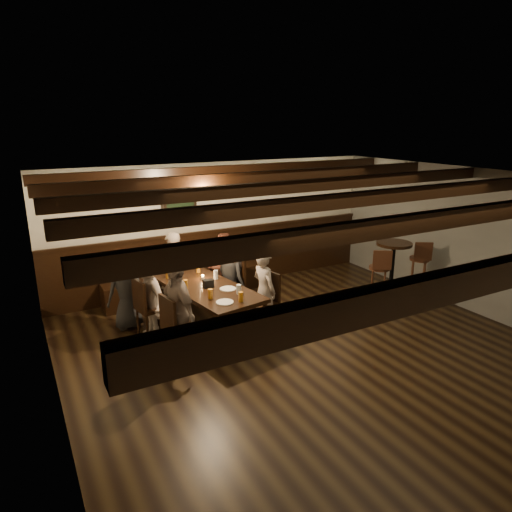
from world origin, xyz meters
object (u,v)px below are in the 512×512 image
person_bench_left (126,291)px  person_right_near (230,274)px  dining_table (207,290)px  person_left_far (177,311)px  chair_left_far (181,338)px  chair_right_near (229,294)px  person_left_near (148,295)px  chair_left_near (151,317)px  person_bench_centre (173,272)px  high_top_table (393,263)px  bar_stool_right (418,277)px  person_bench_right (223,267)px  person_right_far (264,290)px  bar_stool_left (378,287)px  chair_right_far (263,312)px

person_bench_left → person_right_near: size_ratio=0.92×
dining_table → person_left_far: (-0.66, -0.57, 0.02)m
dining_table → chair_left_far: chair_left_far is taller
chair_right_near → person_left_near: 1.51m
chair_left_near → person_bench_centre: (0.61, 0.71, 0.42)m
person_bench_left → high_top_table: size_ratio=1.10×
person_bench_left → chair_left_near: bearing=111.9°
chair_right_near → person_bench_left: (-1.67, 0.17, 0.30)m
person_left_far → bar_stool_right: bearing=80.5°
person_bench_centre → high_top_table: person_bench_centre is taller
person_bench_right → person_right_near: person_right_near is taller
chair_right_near → person_right_far: bearing=-178.1°
person_bench_right → bar_stool_left: person_bench_right is taller
dining_table → person_right_near: size_ratio=1.60×
chair_left_far → person_bench_left: 1.40m
person_right_near → high_top_table: person_right_near is taller
chair_left_far → person_left_near: (-0.18, 0.88, 0.36)m
person_left_near → bar_stool_left: 3.81m
person_bench_right → person_right_far: (0.08, -1.36, 0.00)m
chair_right_near → person_left_far: 1.77m
person_bench_centre → bar_stool_right: (4.05, -1.60, -0.28)m
person_bench_centre → person_left_near: 0.96m
chair_left_near → person_bench_left: person_bench_left is taller
person_bench_left → dining_table: bearing=135.0°
high_top_table → chair_left_far: bearing=-177.7°
chair_left_far → person_right_far: person_right_far is taller
dining_table → bar_stool_left: 2.95m
person_right_near → high_top_table: (2.71, -0.97, 0.06)m
person_bench_centre → bar_stool_right: size_ratio=1.25×
person_bench_centre → person_left_far: 1.68m
chair_right_near → high_top_table: 2.94m
person_right_far → person_bench_right: bearing=-6.3°
person_left_far → chair_right_near: bearing=121.5°
person_right_near → chair_right_near: bearing=90.0°
person_left_near → bar_stool_right: 4.78m
chair_left_far → person_bench_left: person_bench_left is taller
bar_stool_right → high_top_table: bearing=-165.5°
dining_table → high_top_table: bearing=-16.4°
chair_left_far → person_left_near: size_ratio=0.72×
person_bench_right → person_right_far: 1.36m
person_bench_right → person_right_far: size_ratio=1.00×
chair_left_far → person_right_near: size_ratio=0.70×
person_left_far → high_top_table: person_left_far is taller
chair_left_far → person_bench_right: 2.14m
person_left_near → chair_right_near: bearing=90.0°
person_bench_centre → person_right_far: 1.68m
high_top_table → chair_right_far: bearing=178.2°
person_left_near → high_top_table: (4.19, -0.72, 0.08)m
person_left_near → dining_table: bearing=59.0°
person_bench_centre → person_left_near: size_ratio=1.08×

